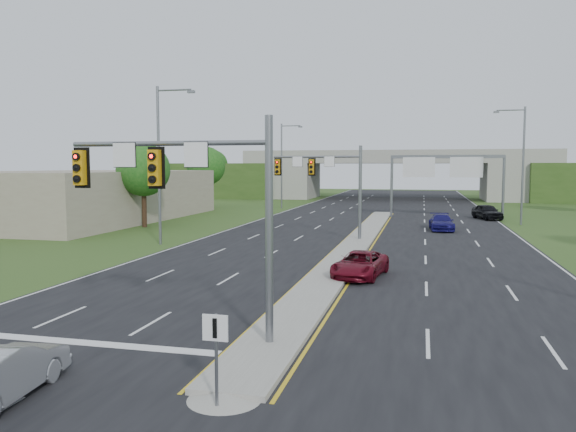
{
  "coord_description": "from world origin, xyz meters",
  "views": [
    {
      "loc": [
        4.44,
        -16.08,
        5.5
      ],
      "look_at": [
        -2.13,
        11.27,
        3.0
      ],
      "focal_mm": 35.0,
      "sensor_mm": 36.0,
      "label": 1
    }
  ],
  "objects_px": {
    "signal_mast_near": "(197,192)",
    "sign_gantry": "(445,169)",
    "signal_mast_far": "(329,177)",
    "car_far_a": "(360,264)",
    "car_far_b": "(441,222)",
    "keep_right_sign": "(216,344)",
    "overpass": "(396,178)",
    "car_far_c": "(487,212)"
  },
  "relations": [
    {
      "from": "overpass",
      "to": "car_far_c",
      "type": "height_order",
      "value": "overpass"
    },
    {
      "from": "car_far_c",
      "to": "signal_mast_far",
      "type": "bearing_deg",
      "value": -141.17
    },
    {
      "from": "overpass",
      "to": "car_far_b",
      "type": "relative_size",
      "value": 16.91
    },
    {
      "from": "keep_right_sign",
      "to": "overpass",
      "type": "distance_m",
      "value": 84.55
    },
    {
      "from": "signal_mast_near",
      "to": "car_far_a",
      "type": "distance_m",
      "value": 12.8
    },
    {
      "from": "overpass",
      "to": "car_far_a",
      "type": "height_order",
      "value": "overpass"
    },
    {
      "from": "signal_mast_near",
      "to": "car_far_b",
      "type": "height_order",
      "value": "signal_mast_near"
    },
    {
      "from": "car_far_c",
      "to": "overpass",
      "type": "bearing_deg",
      "value": 89.69
    },
    {
      "from": "sign_gantry",
      "to": "car_far_a",
      "type": "height_order",
      "value": "sign_gantry"
    },
    {
      "from": "signal_mast_near",
      "to": "car_far_b",
      "type": "distance_m",
      "value": 34.9
    },
    {
      "from": "signal_mast_near",
      "to": "car_far_c",
      "type": "distance_m",
      "value": 47.19
    },
    {
      "from": "signal_mast_near",
      "to": "car_far_c",
      "type": "height_order",
      "value": "signal_mast_near"
    },
    {
      "from": "overpass",
      "to": "car_far_c",
      "type": "bearing_deg",
      "value": -72.53
    },
    {
      "from": "car_far_a",
      "to": "car_far_c",
      "type": "xyz_separation_m",
      "value": [
        9.5,
        33.58,
        0.15
      ]
    },
    {
      "from": "signal_mast_near",
      "to": "keep_right_sign",
      "type": "relative_size",
      "value": 3.18
    },
    {
      "from": "keep_right_sign",
      "to": "car_far_a",
      "type": "xyz_separation_m",
      "value": [
        1.5,
        15.99,
        -0.87
      ]
    },
    {
      "from": "signal_mast_far",
      "to": "sign_gantry",
      "type": "xyz_separation_m",
      "value": [
        8.95,
        19.99,
        0.51
      ]
    },
    {
      "from": "signal_mast_far",
      "to": "sign_gantry",
      "type": "height_order",
      "value": "signal_mast_far"
    },
    {
      "from": "signal_mast_far",
      "to": "keep_right_sign",
      "type": "distance_m",
      "value": 29.71
    },
    {
      "from": "overpass",
      "to": "car_far_b",
      "type": "bearing_deg",
      "value": -82.55
    },
    {
      "from": "signal_mast_near",
      "to": "sign_gantry",
      "type": "relative_size",
      "value": 0.6
    },
    {
      "from": "overpass",
      "to": "keep_right_sign",
      "type": "bearing_deg",
      "value": -90.0
    },
    {
      "from": "car_far_a",
      "to": "overpass",
      "type": "bearing_deg",
      "value": 99.94
    },
    {
      "from": "car_far_b",
      "to": "sign_gantry",
      "type": "bearing_deg",
      "value": 83.65
    },
    {
      "from": "signal_mast_near",
      "to": "car_far_b",
      "type": "bearing_deg",
      "value": 76.08
    },
    {
      "from": "sign_gantry",
      "to": "car_far_c",
      "type": "distance_m",
      "value": 6.19
    },
    {
      "from": "signal_mast_far",
      "to": "car_far_a",
      "type": "relative_size",
      "value": 1.54
    },
    {
      "from": "sign_gantry",
      "to": "car_far_b",
      "type": "distance_m",
      "value": 12.23
    },
    {
      "from": "sign_gantry",
      "to": "signal_mast_far",
      "type": "bearing_deg",
      "value": -114.11
    },
    {
      "from": "sign_gantry",
      "to": "signal_mast_near",
      "type": "bearing_deg",
      "value": -101.25
    },
    {
      "from": "keep_right_sign",
      "to": "car_far_a",
      "type": "distance_m",
      "value": 16.08
    },
    {
      "from": "car_far_b",
      "to": "car_far_c",
      "type": "relative_size",
      "value": 1.03
    },
    {
      "from": "car_far_a",
      "to": "sign_gantry",
      "type": "bearing_deg",
      "value": 89.88
    },
    {
      "from": "sign_gantry",
      "to": "overpass",
      "type": "relative_size",
      "value": 0.14
    },
    {
      "from": "overpass",
      "to": "car_far_a",
      "type": "relative_size",
      "value": 17.6
    },
    {
      "from": "signal_mast_far",
      "to": "overpass",
      "type": "xyz_separation_m",
      "value": [
        2.26,
        55.07,
        -1.17
      ]
    },
    {
      "from": "signal_mast_far",
      "to": "car_far_c",
      "type": "bearing_deg",
      "value": 56.6
    },
    {
      "from": "overpass",
      "to": "car_far_c",
      "type": "xyz_separation_m",
      "value": [
        11.0,
        -34.96,
        -2.75
      ]
    },
    {
      "from": "signal_mast_far",
      "to": "keep_right_sign",
      "type": "relative_size",
      "value": 3.18
    },
    {
      "from": "car_far_a",
      "to": "keep_right_sign",
      "type": "bearing_deg",
      "value": -86.68
    },
    {
      "from": "overpass",
      "to": "car_far_a",
      "type": "distance_m",
      "value": 68.62
    },
    {
      "from": "car_far_a",
      "to": "signal_mast_near",
      "type": "bearing_deg",
      "value": -99.39
    }
  ]
}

